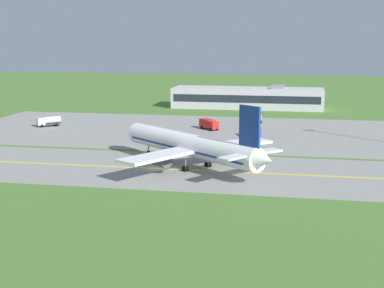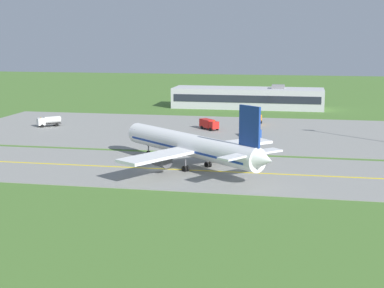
# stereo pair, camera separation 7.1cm
# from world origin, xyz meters

# --- Properties ---
(ground_plane) EXTENTS (500.00, 500.00, 0.00)m
(ground_plane) POSITION_xyz_m (0.00, 0.00, 0.00)
(ground_plane) COLOR #47702D
(taxiway_strip) EXTENTS (240.00, 28.00, 0.10)m
(taxiway_strip) POSITION_xyz_m (0.00, 0.00, 0.05)
(taxiway_strip) COLOR gray
(taxiway_strip) RESTS_ON ground
(apron_pad) EXTENTS (140.00, 52.00, 0.10)m
(apron_pad) POSITION_xyz_m (10.00, 42.00, 0.05)
(apron_pad) COLOR gray
(apron_pad) RESTS_ON ground
(taxiway_centreline) EXTENTS (220.00, 0.60, 0.01)m
(taxiway_centreline) POSITION_xyz_m (0.00, 0.00, 0.11)
(taxiway_centreline) COLOR yellow
(taxiway_centreline) RESTS_ON taxiway_strip
(airplane_lead) EXTENTS (32.92, 29.52, 12.70)m
(airplane_lead) POSITION_xyz_m (5.90, 1.87, 4.13)
(airplane_lead) COLOR white
(airplane_lead) RESTS_ON ground
(service_truck_baggage) EXTENTS (5.61, 5.77, 2.60)m
(service_truck_baggage) POSITION_xyz_m (2.07, 44.47, 1.53)
(service_truck_baggage) COLOR red
(service_truck_baggage) RESTS_ON ground
(service_truck_fuel) EXTENTS (3.99, 6.34, 2.60)m
(service_truck_fuel) POSITION_xyz_m (14.21, 34.74, 1.53)
(service_truck_fuel) COLOR #264CA5
(service_truck_fuel) RESTS_ON ground
(service_truck_catering) EXTENTS (3.05, 6.24, 2.60)m
(service_truck_catering) POSITION_xyz_m (12.93, 54.89, 1.53)
(service_truck_catering) COLOR orange
(service_truck_catering) RESTS_ON ground
(service_truck_pushback) EXTENTS (5.86, 5.50, 2.65)m
(service_truck_pushback) POSITION_xyz_m (-39.77, 41.51, 1.53)
(service_truck_pushback) COLOR silver
(service_truck_pushback) RESTS_ON ground
(terminal_building) EXTENTS (48.74, 12.96, 7.72)m
(terminal_building) POSITION_xyz_m (7.36, 90.72, 3.28)
(terminal_building) COLOR #B2B2B7
(terminal_building) RESTS_ON ground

